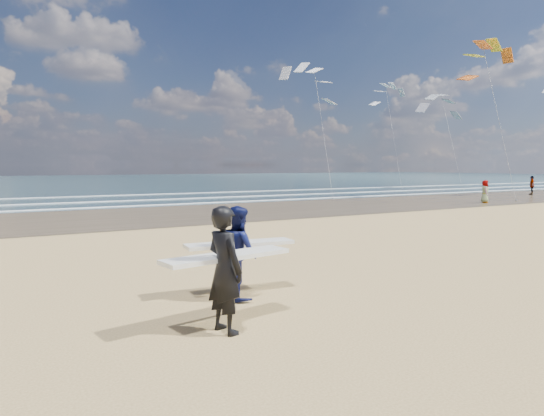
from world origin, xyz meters
TOP-DOWN VIEW (x-y plane):
  - wet_sand_strip at (20.00, 18.00)m, footprint 220.00×12.00m
  - ocean at (20.00, 72.00)m, footprint 220.00×100.00m
  - foam_breakers at (20.00, 28.10)m, footprint 220.00×11.70m
  - surfer_near at (-1.48, -0.49)m, footprint 2.25×1.18m
  - surfer_far at (-0.46, 1.12)m, footprint 2.24×1.18m
  - beachgoer_0 at (24.47, 13.97)m, footprint 0.87×0.88m
  - beachgoer_1 at (35.87, 17.74)m, footprint 0.99×0.91m
  - kite_0 at (28.68, 16.49)m, footprint 6.16×4.78m
  - kite_1 at (18.21, 24.28)m, footprint 5.57×4.71m
  - kite_2 at (37.68, 28.27)m, footprint 6.28×4.79m
  - kite_5 at (34.93, 33.85)m, footprint 5.29×4.68m

SIDE VIEW (x-z plane):
  - wet_sand_strip at x=20.00m, z-range 0.00..0.01m
  - ocean at x=20.00m, z-range 0.00..0.02m
  - foam_breakers at x=20.00m, z-range 0.02..0.08m
  - beachgoer_0 at x=24.47m, z-range 0.00..1.54m
  - beachgoer_1 at x=35.87m, z-range 0.00..1.63m
  - surfer_far at x=-0.46m, z-range 0.01..1.81m
  - surfer_near at x=-1.48m, z-range 0.01..1.98m
  - kite_1 at x=18.21m, z-range 0.50..11.84m
  - kite_2 at x=37.68m, z-range 0.77..12.10m
  - kite_5 at x=34.93m, z-range 0.43..13.22m
  - kite_0 at x=28.68m, z-range 0.78..13.89m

